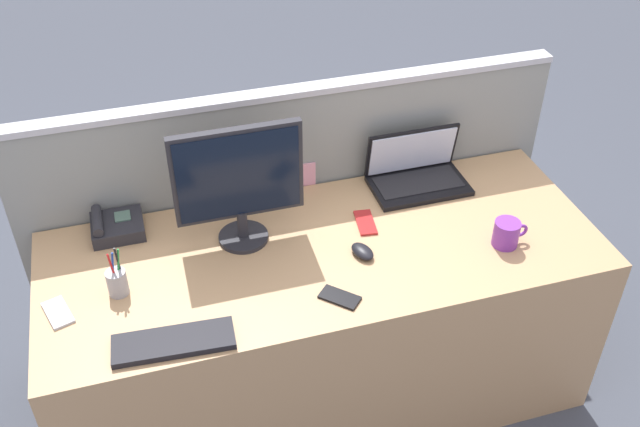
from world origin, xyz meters
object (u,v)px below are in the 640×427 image
object	(u,v)px
computer_mouse_right_hand	(362,251)
pen_cup	(117,282)
cell_phone_black_slab	(340,297)
coffee_mug	(507,233)
cell_phone_red_case	(365,223)
laptop	(416,171)
cell_phone_silver_slab	(58,313)
desktop_monitor	(238,180)
keyboard_main	(174,342)
desk_phone	(116,226)

from	to	relation	value
computer_mouse_right_hand	pen_cup	bearing A→B (deg)	158.96
cell_phone_black_slab	coffee_mug	size ratio (longest dim) A/B	1.00
coffee_mug	computer_mouse_right_hand	bearing A→B (deg)	170.10
pen_cup	cell_phone_red_case	bearing A→B (deg)	7.31
laptop	cell_phone_silver_slab	size ratio (longest dim) A/B	2.74
pen_cup	cell_phone_silver_slab	distance (m)	0.20
desktop_monitor	cell_phone_black_slab	size ratio (longest dim) A/B	3.45
pen_cup	coffee_mug	xyz separation A→B (m)	(1.32, -0.14, -0.00)
keyboard_main	cell_phone_silver_slab	size ratio (longest dim) A/B	2.71
desktop_monitor	laptop	distance (m)	0.76
desktop_monitor	desk_phone	xyz separation A→B (m)	(-0.43, 0.16, -0.22)
keyboard_main	cell_phone_black_slab	distance (m)	0.54
pen_cup	cell_phone_red_case	distance (m)	0.90
cell_phone_black_slab	coffee_mug	xyz separation A→B (m)	(0.64, 0.09, 0.04)
desktop_monitor	cell_phone_red_case	distance (m)	0.51
desktop_monitor	keyboard_main	xyz separation A→B (m)	(-0.30, -0.44, -0.24)
desk_phone	computer_mouse_right_hand	world-z (taller)	desk_phone
cell_phone_red_case	coffee_mug	size ratio (longest dim) A/B	1.10
cell_phone_silver_slab	desktop_monitor	bearing A→B (deg)	0.37
keyboard_main	computer_mouse_right_hand	size ratio (longest dim) A/B	3.67
cell_phone_black_slab	cell_phone_red_case	bearing A→B (deg)	13.16
keyboard_main	laptop	bearing A→B (deg)	33.57
pen_cup	cell_phone_silver_slab	bearing A→B (deg)	-167.70
computer_mouse_right_hand	cell_phone_red_case	bearing A→B (deg)	49.54
coffee_mug	cell_phone_black_slab	bearing A→B (deg)	-171.63
desk_phone	cell_phone_silver_slab	distance (m)	0.42
desk_phone	laptop	bearing A→B (deg)	-0.76
laptop	desk_phone	xyz separation A→B (m)	(-1.15, 0.02, -0.02)
desk_phone	cell_phone_red_case	distance (m)	0.90
cell_phone_red_case	cell_phone_black_slab	bearing A→B (deg)	-113.66
computer_mouse_right_hand	keyboard_main	bearing A→B (deg)	-179.11
laptop	keyboard_main	xyz separation A→B (m)	(-1.02, -0.58, -0.04)
pen_cup	cell_phone_black_slab	bearing A→B (deg)	-18.74
desk_phone	pen_cup	size ratio (longest dim) A/B	0.99
cell_phone_silver_slab	cell_phone_red_case	world-z (taller)	same
laptop	cell_phone_silver_slab	xyz separation A→B (m)	(-1.36, -0.35, -0.05)
cell_phone_red_case	cell_phone_silver_slab	bearing A→B (deg)	-164.17
computer_mouse_right_hand	coffee_mug	size ratio (longest dim) A/B	0.77
cell_phone_black_slab	desktop_monitor	bearing A→B (deg)	75.25
desktop_monitor	laptop	bearing A→B (deg)	11.02
cell_phone_black_slab	coffee_mug	world-z (taller)	coffee_mug
desktop_monitor	computer_mouse_right_hand	xyz separation A→B (m)	(0.38, -0.21, -0.23)
cell_phone_silver_slab	coffee_mug	bearing A→B (deg)	-21.07
cell_phone_silver_slab	cell_phone_black_slab	distance (m)	0.90
laptop	cell_phone_black_slab	xyz separation A→B (m)	(-0.48, -0.54, -0.05)
laptop	desk_phone	distance (m)	1.15
keyboard_main	cell_phone_red_case	distance (m)	0.85
coffee_mug	laptop	bearing A→B (deg)	109.88
laptop	keyboard_main	distance (m)	1.18
desk_phone	coffee_mug	bearing A→B (deg)	-19.18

